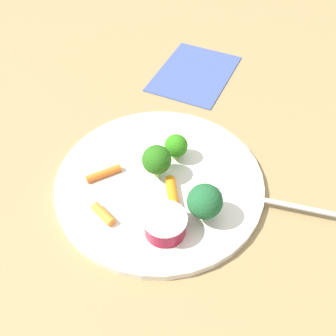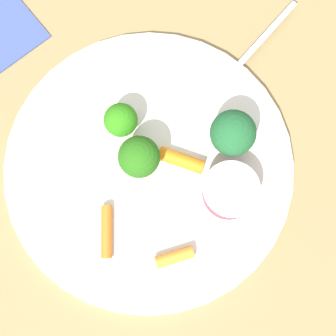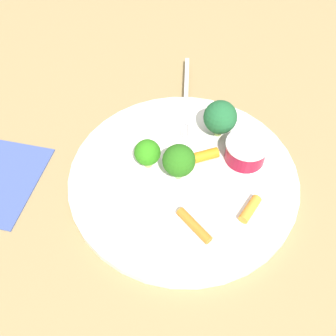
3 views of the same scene
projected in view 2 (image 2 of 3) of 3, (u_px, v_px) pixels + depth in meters
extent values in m
plane|color=olive|center=(149.00, 168.00, 0.55)|extent=(2.40, 2.40, 0.00)
cylinder|color=silver|center=(149.00, 166.00, 0.55)|extent=(0.31, 0.31, 0.01)
cylinder|color=maroon|center=(230.00, 192.00, 0.52)|extent=(0.05, 0.05, 0.03)
cylinder|color=silver|center=(232.00, 189.00, 0.50)|extent=(0.06, 0.06, 0.00)
cylinder|color=#96B758|center=(119.00, 128.00, 0.54)|extent=(0.01, 0.01, 0.01)
sphere|color=#2C7D16|center=(117.00, 122.00, 0.52)|extent=(0.04, 0.04, 0.04)
cylinder|color=#82BC64|center=(140.00, 163.00, 0.53)|extent=(0.01, 0.01, 0.02)
sphere|color=#266416|center=(139.00, 157.00, 0.51)|extent=(0.04, 0.04, 0.04)
cylinder|color=#96BD61|center=(230.00, 140.00, 0.54)|extent=(0.01, 0.01, 0.02)
sphere|color=#1E592E|center=(233.00, 133.00, 0.51)|extent=(0.05, 0.05, 0.05)
cylinder|color=orange|center=(174.00, 257.00, 0.51)|extent=(0.02, 0.04, 0.01)
cylinder|color=orange|center=(107.00, 232.00, 0.52)|extent=(0.05, 0.04, 0.01)
cylinder|color=orange|center=(181.00, 160.00, 0.53)|extent=(0.05, 0.04, 0.01)
cube|color=#B9B7BB|center=(251.00, 52.00, 0.57)|extent=(0.05, 0.16, 0.00)
cube|color=#B9B7BB|center=(200.00, 115.00, 0.55)|extent=(0.01, 0.03, 0.00)
cube|color=#B9B7BB|center=(197.00, 113.00, 0.55)|extent=(0.01, 0.03, 0.00)
cube|color=#B9B7BB|center=(195.00, 111.00, 0.55)|extent=(0.01, 0.03, 0.00)
cube|color=#B9B7BB|center=(193.00, 109.00, 0.55)|extent=(0.01, 0.03, 0.00)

